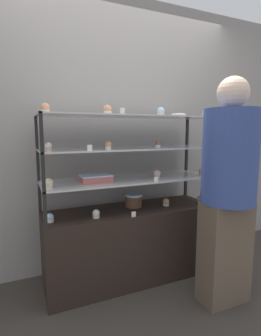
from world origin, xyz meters
TOP-DOWN VIEW (x-y plane):
  - ground_plane at (0.00, 0.00)m, footprint 20.00×20.00m
  - back_wall at (0.00, 0.38)m, footprint 8.00×0.05m
  - display_base at (0.00, 0.00)m, footprint 1.51×0.47m
  - display_riser_lower at (0.00, 0.00)m, footprint 1.51×0.47m
  - display_riser_middle at (0.00, 0.00)m, footprint 1.51×0.47m
  - display_riser_upper at (0.00, 0.00)m, footprint 1.51×0.47m
  - layer_cake_centerpiece at (0.05, 0.05)m, footprint 0.16×0.16m
  - sheet_cake_frosted at (-0.32, -0.01)m, footprint 0.26×0.17m
  - cupcake_0 at (-0.70, -0.07)m, footprint 0.06×0.06m
  - cupcake_1 at (-0.35, -0.11)m, footprint 0.06×0.06m
  - cupcake_2 at (0.34, -0.04)m, footprint 0.06×0.06m
  - cupcake_3 at (0.71, -0.07)m, footprint 0.06×0.06m
  - price_tag_0 at (-0.07, -0.22)m, footprint 0.04×0.00m
  - cupcake_4 at (-0.70, -0.11)m, footprint 0.06×0.06m
  - cupcake_5 at (0.23, -0.06)m, footprint 0.06×0.06m
  - cupcake_6 at (0.70, -0.09)m, footprint 0.06×0.06m
  - price_tag_1 at (0.13, -0.22)m, footprint 0.04×0.00m
  - cupcake_7 at (-0.69, -0.12)m, footprint 0.05×0.05m
  - cupcake_8 at (-0.24, -0.11)m, footprint 0.05×0.05m
  - cupcake_9 at (0.23, -0.07)m, footprint 0.05×0.05m
  - cupcake_10 at (0.70, -0.11)m, footprint 0.05×0.05m
  - price_tag_2 at (-0.42, -0.22)m, footprint 0.04×0.00m
  - cupcake_11 at (-0.69, -0.04)m, footprint 0.06×0.06m
  - cupcake_12 at (-0.23, -0.09)m, footprint 0.06×0.06m
  - cupcake_13 at (0.25, -0.08)m, footprint 0.06×0.06m
  - cupcake_14 at (0.69, -0.12)m, footprint 0.06×0.06m
  - price_tag_3 at (-0.16, -0.22)m, footprint 0.04×0.00m
  - donut_glazed at (0.49, 0.01)m, footprint 0.14×0.14m
  - customer_figure at (0.54, -0.60)m, footprint 0.40×0.40m

SIDE VIEW (x-z plane):
  - ground_plane at x=0.00m, z-range 0.00..0.00m
  - display_base at x=0.00m, z-range 0.00..0.65m
  - price_tag_0 at x=-0.07m, z-range 0.65..0.69m
  - cupcake_0 at x=-0.70m, z-range 0.65..0.72m
  - cupcake_1 at x=-0.35m, z-range 0.65..0.72m
  - cupcake_2 at x=0.34m, z-range 0.65..0.72m
  - cupcake_3 at x=0.71m, z-range 0.65..0.72m
  - layer_cake_centerpiece at x=0.05m, z-range 0.65..0.77m
  - display_riser_lower at x=0.00m, z-range 0.77..1.04m
  - customer_figure at x=0.54m, z-range 0.06..1.78m
  - price_tag_1 at x=0.13m, z-range 0.92..0.97m
  - sheet_cake_frosted at x=-0.32m, z-range 0.92..0.98m
  - cupcake_4 at x=-0.70m, z-range 0.92..0.99m
  - cupcake_5 at x=0.23m, z-range 0.92..0.99m
  - cupcake_6 at x=0.70m, z-range 0.92..0.99m
  - display_riser_middle at x=0.00m, z-range 1.04..1.31m
  - price_tag_2 at x=-0.42m, z-range 1.19..1.24m
  - cupcake_7 at x=-0.69m, z-range 1.19..1.25m
  - cupcake_8 at x=-0.24m, z-range 1.19..1.25m
  - cupcake_9 at x=0.23m, z-range 1.19..1.25m
  - cupcake_10 at x=0.70m, z-range 1.19..1.25m
  - back_wall at x=0.00m, z-range 0.00..2.60m
  - display_riser_upper at x=0.00m, z-range 1.31..1.59m
  - donut_glazed at x=0.49m, z-range 1.47..1.50m
  - price_tag_3 at x=-0.16m, z-range 1.47..1.51m
  - cupcake_11 at x=-0.69m, z-range 1.46..1.54m
  - cupcake_12 at x=-0.23m, z-range 1.46..1.54m
  - cupcake_13 at x=0.25m, z-range 1.46..1.54m
  - cupcake_14 at x=0.69m, z-range 1.46..1.54m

